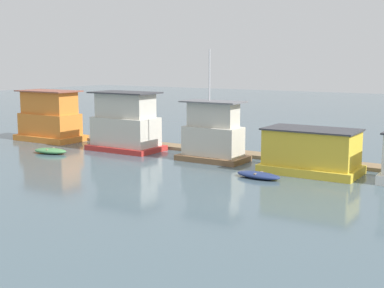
{
  "coord_description": "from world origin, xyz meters",
  "views": [
    {
      "loc": [
        23.8,
        -38.67,
        8.43
      ],
      "look_at": [
        0.0,
        -1.0,
        1.4
      ],
      "focal_mm": 50.0,
      "sensor_mm": 36.0,
      "label": 1
    }
  ],
  "objects_px": {
    "houseboat_orange": "(50,118)",
    "houseboat_brown": "(213,135)",
    "houseboat_red": "(126,124)",
    "dinghy_navy": "(258,175)",
    "dinghy_green": "(50,151)",
    "houseboat_yellow": "(311,152)"
  },
  "relations": [
    {
      "from": "houseboat_brown",
      "to": "dinghy_green",
      "type": "height_order",
      "value": "houseboat_brown"
    },
    {
      "from": "houseboat_red",
      "to": "dinghy_green",
      "type": "xyz_separation_m",
      "value": [
        -4.58,
        -5.17,
        -2.2
      ]
    },
    {
      "from": "houseboat_orange",
      "to": "houseboat_brown",
      "type": "bearing_deg",
      "value": -2.13
    },
    {
      "from": "houseboat_red",
      "to": "houseboat_brown",
      "type": "bearing_deg",
      "value": -1.27
    },
    {
      "from": "dinghy_green",
      "to": "dinghy_navy",
      "type": "height_order",
      "value": "dinghy_green"
    },
    {
      "from": "houseboat_orange",
      "to": "houseboat_red",
      "type": "distance_m",
      "value": 10.7
    },
    {
      "from": "houseboat_red",
      "to": "houseboat_brown",
      "type": "distance_m",
      "value": 9.6
    },
    {
      "from": "houseboat_orange",
      "to": "dinghy_green",
      "type": "height_order",
      "value": "houseboat_orange"
    },
    {
      "from": "dinghy_green",
      "to": "houseboat_yellow",
      "type": "bearing_deg",
      "value": 11.19
    },
    {
      "from": "houseboat_orange",
      "to": "houseboat_brown",
      "type": "distance_m",
      "value": 20.3
    },
    {
      "from": "houseboat_brown",
      "to": "dinghy_navy",
      "type": "xyz_separation_m",
      "value": [
        6.2,
        -4.18,
        -1.93
      ]
    },
    {
      "from": "houseboat_orange",
      "to": "dinghy_green",
      "type": "bearing_deg",
      "value": -43.1
    },
    {
      "from": "houseboat_red",
      "to": "dinghy_green",
      "type": "bearing_deg",
      "value": -131.56
    },
    {
      "from": "houseboat_brown",
      "to": "dinghy_green",
      "type": "relative_size",
      "value": 2.68
    },
    {
      "from": "houseboat_brown",
      "to": "dinghy_green",
      "type": "xyz_separation_m",
      "value": [
        -14.18,
        -4.96,
        -1.9
      ]
    },
    {
      "from": "houseboat_red",
      "to": "dinghy_navy",
      "type": "distance_m",
      "value": 16.55
    },
    {
      "from": "houseboat_orange",
      "to": "houseboat_yellow",
      "type": "relative_size",
      "value": 0.98
    },
    {
      "from": "houseboat_yellow",
      "to": "dinghy_green",
      "type": "distance_m",
      "value": 23.42
    },
    {
      "from": "houseboat_red",
      "to": "dinghy_navy",
      "type": "bearing_deg",
      "value": -15.53
    },
    {
      "from": "houseboat_orange",
      "to": "dinghy_navy",
      "type": "distance_m",
      "value": 27.03
    },
    {
      "from": "houseboat_red",
      "to": "dinghy_navy",
      "type": "height_order",
      "value": "houseboat_red"
    },
    {
      "from": "houseboat_orange",
      "to": "houseboat_yellow",
      "type": "height_order",
      "value": "houseboat_orange"
    }
  ]
}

